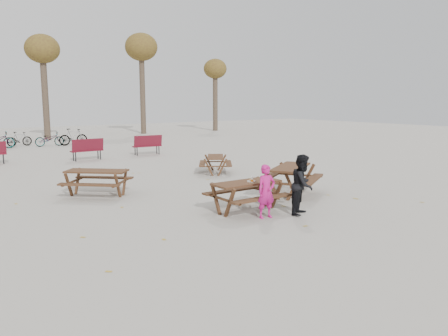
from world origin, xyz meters
TOP-DOWN VIEW (x-y plane):
  - ground at (0.00, 0.00)m, footprint 80.00×80.00m
  - main_picnic_table at (0.00, 0.00)m, footprint 1.80×1.45m
  - food_tray at (0.08, -0.08)m, footprint 0.18×0.11m
  - bread_roll at (0.08, -0.08)m, footprint 0.14×0.06m
  - soda_bottle at (0.02, -0.20)m, footprint 0.07×0.07m
  - child at (0.01, -0.76)m, footprint 0.51×0.37m
  - adult at (0.97, -1.01)m, footprint 0.92×0.85m
  - picnic_table_east at (2.35, 0.85)m, footprint 2.55×2.43m
  - picnic_table_north at (-2.49, 4.04)m, footprint 2.29×2.26m
  - picnic_table_far at (2.68, 5.36)m, footprint 1.89×1.97m
  - park_bench_row at (-1.84, 12.35)m, footprint 10.46×1.73m
  - bicycle_row at (-2.16, 19.86)m, footprint 8.09×1.93m
  - tree_row at (0.90, 25.15)m, footprint 32.17×3.52m
  - fallen_leaves at (0.50, 2.50)m, footprint 11.00×11.00m

SIDE VIEW (x-z plane):
  - ground at x=0.00m, z-range 0.00..0.00m
  - fallen_leaves at x=0.50m, z-range 0.00..0.01m
  - picnic_table_far at x=2.68m, z-range 0.00..0.66m
  - picnic_table_north at x=-2.49m, z-range 0.00..0.77m
  - picnic_table_east at x=2.35m, z-range 0.00..0.86m
  - bicycle_row at x=-2.16m, z-range -0.04..1.01m
  - park_bench_row at x=-1.84m, z-range 0.00..1.03m
  - main_picnic_table at x=0.00m, z-range 0.20..0.97m
  - child at x=0.01m, z-range 0.00..1.31m
  - adult at x=0.97m, z-range 0.00..1.51m
  - food_tray at x=0.08m, z-range 0.78..0.81m
  - bread_roll at x=0.08m, z-range 0.81..0.86m
  - soda_bottle at x=0.02m, z-range 0.76..0.93m
  - tree_row at x=0.90m, z-range 2.06..10.32m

